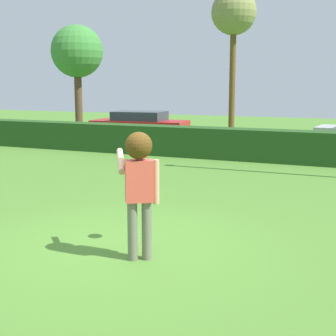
% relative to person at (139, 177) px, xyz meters
% --- Properties ---
extents(ground_plane, '(60.00, 60.00, 0.00)m').
position_rel_person_xyz_m(ground_plane, '(-0.52, 0.35, -1.18)').
color(ground_plane, '#4B7D2C').
extents(person, '(0.79, 0.59, 1.81)m').
position_rel_person_xyz_m(person, '(0.00, 0.00, 0.00)').
color(person, '#6C6B58').
rests_on(person, ground).
extents(frisbee, '(0.23, 0.23, 0.05)m').
position_rel_person_xyz_m(frisbee, '(-0.25, 0.65, -0.12)').
color(frisbee, orange).
extents(hedge_row, '(27.43, 0.90, 1.01)m').
position_rel_person_xyz_m(hedge_row, '(-0.52, 9.46, -0.68)').
color(hedge_row, '#23491B').
rests_on(hedge_row, ground).
extents(parked_car_red, '(4.34, 2.13, 1.25)m').
position_rel_person_xyz_m(parked_car_red, '(-6.71, 13.35, -0.50)').
color(parked_car_red, '#B21E1E').
rests_on(parked_car_red, ground).
extents(maple_tree, '(2.50, 2.50, 5.24)m').
position_rel_person_xyz_m(maple_tree, '(-10.53, 14.29, 2.75)').
color(maple_tree, brown).
rests_on(maple_tree, ground).
extents(oak_tree, '(1.95, 1.95, 6.47)m').
position_rel_person_xyz_m(oak_tree, '(-3.03, 15.15, 4.18)').
color(oak_tree, brown).
rests_on(oak_tree, ground).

